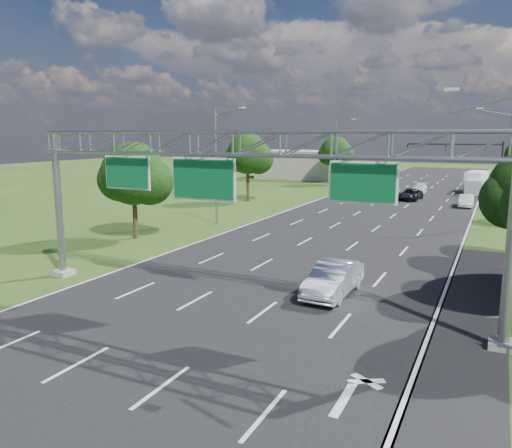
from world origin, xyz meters
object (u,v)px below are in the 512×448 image
Objects in this scene: silver_sedan at (333,279)px; box_truck at (476,183)px; sign_gantry at (238,157)px; traffic_signal at (473,155)px.

box_truck is (4.13, 51.56, 0.55)m from silver_sedan.
sign_gantry is at bearing -89.96° from box_truck.
traffic_signal is at bearing -97.21° from box_truck.
sign_gantry is 7.79m from silver_sedan.
sign_gantry is 53.51m from traffic_signal.
box_truck is at bearing 87.10° from silver_sedan.
sign_gantry reaches higher than traffic_signal.
silver_sedan is (-3.61, -49.64, -4.34)m from traffic_signal.
sign_gantry reaches higher than silver_sedan.
traffic_signal is at bearing 87.52° from silver_sedan.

